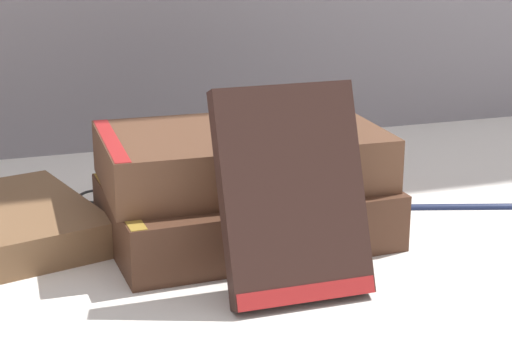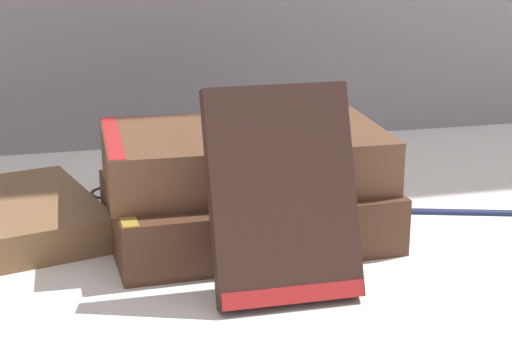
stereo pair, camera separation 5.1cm
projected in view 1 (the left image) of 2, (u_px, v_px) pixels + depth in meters
The scene contains 7 objects.
ground_plane at pixel (267, 263), 0.66m from camera, with size 3.00×3.00×0.00m, color white.
book_flat_bottom at pixel (241, 212), 0.71m from camera, with size 0.23×0.16×0.05m.
book_flat_top at pixel (236, 156), 0.70m from camera, with size 0.23×0.14×0.04m.
book_leaning_front at pixel (295, 200), 0.60m from camera, with size 0.10×0.07×0.15m.
pocket_watch at pixel (270, 129), 0.69m from camera, with size 0.06×0.06×0.01m.
reading_glasses at pixel (123, 195), 0.81m from camera, with size 0.10×0.07×0.00m.
fountain_pen at pixel (451, 204), 0.78m from camera, with size 0.15×0.05×0.01m.
Camera 1 is at (-0.20, -0.58, 0.26)m, focal length 60.00 mm.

